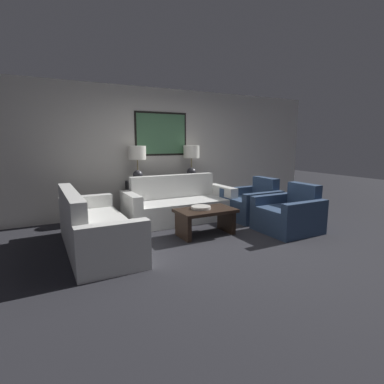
{
  "coord_description": "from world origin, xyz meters",
  "views": [
    {
      "loc": [
        -2.47,
        -3.72,
        1.55
      ],
      "look_at": [
        -0.0,
        0.95,
        0.65
      ],
      "focal_mm": 28.0,
      "sensor_mm": 36.0,
      "label": 1
    }
  ],
  "objects_px": {
    "table_lamp_left": "(137,158)",
    "armchair_near_camera": "(289,215)",
    "table_lamp_right": "(191,156)",
    "decorative_bowl": "(201,207)",
    "console_table": "(166,196)",
    "coffee_table": "(205,217)",
    "armchair_near_back_wall": "(252,205)",
    "couch_by_back_wall": "(179,206)",
    "couch_by_side": "(94,229)"
  },
  "relations": [
    {
      "from": "table_lamp_left",
      "to": "coffee_table",
      "type": "relative_size",
      "value": 0.74
    },
    {
      "from": "table_lamp_right",
      "to": "console_table",
      "type": "bearing_deg",
      "value": 180.0
    },
    {
      "from": "couch_by_back_wall",
      "to": "decorative_bowl",
      "type": "distance_m",
      "value": 1.01
    },
    {
      "from": "couch_by_side",
      "to": "table_lamp_left",
      "type": "bearing_deg",
      "value": 52.83
    },
    {
      "from": "couch_by_back_wall",
      "to": "armchair_near_camera",
      "type": "bearing_deg",
      "value": -48.42
    },
    {
      "from": "couch_by_side",
      "to": "decorative_bowl",
      "type": "height_order",
      "value": "couch_by_side"
    },
    {
      "from": "decorative_bowl",
      "to": "armchair_near_back_wall",
      "type": "height_order",
      "value": "armchair_near_back_wall"
    },
    {
      "from": "console_table",
      "to": "couch_by_back_wall",
      "type": "bearing_deg",
      "value": -90.0
    },
    {
      "from": "decorative_bowl",
      "to": "armchair_near_camera",
      "type": "bearing_deg",
      "value": -20.91
    },
    {
      "from": "couch_by_side",
      "to": "coffee_table",
      "type": "distance_m",
      "value": 1.77
    },
    {
      "from": "table_lamp_left",
      "to": "armchair_near_camera",
      "type": "distance_m",
      "value": 3.11
    },
    {
      "from": "couch_by_side",
      "to": "console_table",
      "type": "bearing_deg",
      "value": 40.74
    },
    {
      "from": "console_table",
      "to": "armchair_near_back_wall",
      "type": "bearing_deg",
      "value": -41.23
    },
    {
      "from": "table_lamp_left",
      "to": "armchair_near_camera",
      "type": "bearing_deg",
      "value": -47.87
    },
    {
      "from": "table_lamp_right",
      "to": "couch_by_back_wall",
      "type": "height_order",
      "value": "table_lamp_right"
    },
    {
      "from": "couch_by_side",
      "to": "armchair_near_back_wall",
      "type": "height_order",
      "value": "couch_by_side"
    },
    {
      "from": "armchair_near_camera",
      "to": "coffee_table",
      "type": "bearing_deg",
      "value": 160.22
    },
    {
      "from": "table_lamp_left",
      "to": "couch_by_back_wall",
      "type": "bearing_deg",
      "value": -46.62
    },
    {
      "from": "table_lamp_right",
      "to": "decorative_bowl",
      "type": "height_order",
      "value": "table_lamp_right"
    },
    {
      "from": "console_table",
      "to": "couch_by_side",
      "type": "distance_m",
      "value": 2.35
    },
    {
      "from": "table_lamp_left",
      "to": "armchair_near_camera",
      "type": "xyz_separation_m",
      "value": [
        1.99,
        -2.2,
        -0.94
      ]
    },
    {
      "from": "table_lamp_right",
      "to": "coffee_table",
      "type": "bearing_deg",
      "value": -110.3
    },
    {
      "from": "coffee_table",
      "to": "decorative_bowl",
      "type": "height_order",
      "value": "decorative_bowl"
    },
    {
      "from": "console_table",
      "to": "armchair_near_camera",
      "type": "bearing_deg",
      "value": -58.03
    },
    {
      "from": "table_lamp_right",
      "to": "armchair_near_camera",
      "type": "relative_size",
      "value": 0.77
    },
    {
      "from": "decorative_bowl",
      "to": "couch_by_back_wall",
      "type": "bearing_deg",
      "value": 85.96
    },
    {
      "from": "console_table",
      "to": "decorative_bowl",
      "type": "relative_size",
      "value": 5.08
    },
    {
      "from": "table_lamp_right",
      "to": "decorative_bowl",
      "type": "distance_m",
      "value": 1.94
    },
    {
      "from": "console_table",
      "to": "couch_by_back_wall",
      "type": "relative_size",
      "value": 0.78
    },
    {
      "from": "couch_by_back_wall",
      "to": "couch_by_side",
      "type": "relative_size",
      "value": 1.0
    },
    {
      "from": "coffee_table",
      "to": "table_lamp_left",
      "type": "bearing_deg",
      "value": 109.55
    },
    {
      "from": "couch_by_back_wall",
      "to": "couch_by_side",
      "type": "height_order",
      "value": "same"
    },
    {
      "from": "coffee_table",
      "to": "armchair_near_back_wall",
      "type": "bearing_deg",
      "value": 19.78
    },
    {
      "from": "console_table",
      "to": "table_lamp_left",
      "type": "distance_m",
      "value": 1.05
    },
    {
      "from": "table_lamp_left",
      "to": "couch_by_back_wall",
      "type": "relative_size",
      "value": 0.33
    },
    {
      "from": "couch_by_back_wall",
      "to": "armchair_near_back_wall",
      "type": "xyz_separation_m",
      "value": [
        1.37,
        -0.55,
        -0.01
      ]
    },
    {
      "from": "armchair_near_back_wall",
      "to": "armchair_near_camera",
      "type": "xyz_separation_m",
      "value": [
        0.0,
        -1.0,
        0.0
      ]
    },
    {
      "from": "couch_by_back_wall",
      "to": "armchair_near_back_wall",
      "type": "bearing_deg",
      "value": -21.85
    },
    {
      "from": "table_lamp_left",
      "to": "table_lamp_right",
      "type": "bearing_deg",
      "value": 0.0
    },
    {
      "from": "couch_by_back_wall",
      "to": "armchair_near_back_wall",
      "type": "height_order",
      "value": "couch_by_back_wall"
    },
    {
      "from": "coffee_table",
      "to": "armchair_near_camera",
      "type": "distance_m",
      "value": 1.47
    },
    {
      "from": "console_table",
      "to": "armchair_near_camera",
      "type": "relative_size",
      "value": 1.8
    },
    {
      "from": "console_table",
      "to": "coffee_table",
      "type": "bearing_deg",
      "value": -90.42
    },
    {
      "from": "table_lamp_right",
      "to": "armchair_near_camera",
      "type": "distance_m",
      "value": 2.51
    },
    {
      "from": "table_lamp_left",
      "to": "decorative_bowl",
      "type": "relative_size",
      "value": 2.18
    },
    {
      "from": "armchair_near_back_wall",
      "to": "armchair_near_camera",
      "type": "relative_size",
      "value": 1.0
    },
    {
      "from": "table_lamp_right",
      "to": "coffee_table",
      "type": "distance_m",
      "value": 2.03
    },
    {
      "from": "couch_by_back_wall",
      "to": "coffee_table",
      "type": "relative_size",
      "value": 2.22
    },
    {
      "from": "table_lamp_right",
      "to": "armchair_near_back_wall",
      "type": "height_order",
      "value": "table_lamp_right"
    },
    {
      "from": "console_table",
      "to": "table_lamp_right",
      "type": "bearing_deg",
      "value": 0.0
    }
  ]
}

